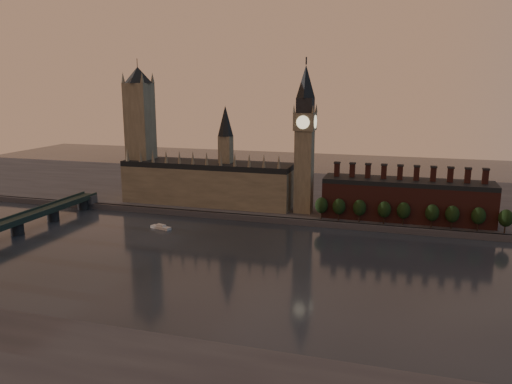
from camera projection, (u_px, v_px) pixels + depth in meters
The scene contains 16 objects.
ground at pixel (242, 269), 256.31m from camera, with size 900.00×900.00×0.00m, color black.
north_bank at pixel (307, 194), 422.69m from camera, with size 900.00×182.00×4.00m.
palace_of_westminster at pixel (208, 181), 377.39m from camera, with size 130.00×30.30×74.00m.
victoria_tower at pixel (140, 129), 385.09m from camera, with size 24.00×24.00×108.00m.
big_ben at pixel (305, 138), 344.60m from camera, with size 15.00×15.00×107.00m.
chimney_block at pixel (407, 199), 333.28m from camera, with size 110.00×25.00×37.00m.
embankment_tree_0 at pixel (321, 205), 334.72m from camera, with size 8.60×8.60×14.88m.
embankment_tree_1 at pixel (339, 207), 331.41m from camera, with size 8.60×8.60×14.88m.
embankment_tree_2 at pixel (360, 208), 328.10m from camera, with size 8.60×8.60×14.88m.
embankment_tree_3 at pixel (384, 210), 323.43m from camera, with size 8.60×8.60×14.88m.
embankment_tree_4 at pixel (404, 211), 320.91m from camera, with size 8.60×8.60×14.88m.
embankment_tree_5 at pixel (432, 213), 315.24m from camera, with size 8.60×8.60×14.88m.
embankment_tree_6 at pixel (452, 214), 312.08m from camera, with size 8.60×8.60×14.88m.
embankment_tree_7 at pixel (479, 216), 307.89m from camera, with size 8.60×8.60×14.88m.
embankment_tree_8 at pixel (506, 218), 302.54m from camera, with size 8.60×8.60×14.88m.
river_boat at pixel (161, 227), 327.83m from camera, with size 15.31×8.05×2.94m.
Camera 1 is at (76.14, -230.04, 92.75)m, focal length 35.00 mm.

